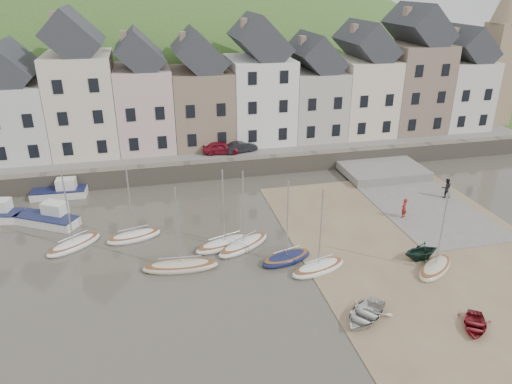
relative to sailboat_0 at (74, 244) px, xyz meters
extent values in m
plane|color=#484438|center=(13.85, -5.78, -0.26)|extent=(160.00, 160.00, 0.00)
cube|color=#3A5B24|center=(13.85, 26.22, 0.49)|extent=(90.00, 30.00, 1.50)
cube|color=slate|center=(13.85, 14.72, 1.29)|extent=(70.00, 7.00, 0.10)
cube|color=slate|center=(13.85, 11.22, 0.64)|extent=(70.00, 1.20, 1.80)
cube|color=#79624A|center=(24.85, -5.78, -0.23)|extent=(18.00, 26.00, 0.06)
cube|color=slate|center=(28.85, 2.22, -0.20)|extent=(8.00, 18.00, 0.12)
ellipsoid|color=#3A5B24|center=(8.85, 54.22, -18.26)|extent=(134.40, 84.00, 84.00)
cube|color=silver|center=(-6.20, 18.22, 4.99)|extent=(5.80, 8.00, 7.50)
cube|color=beige|center=(-0.05, 18.22, 6.24)|extent=(6.40, 8.00, 10.00)
cube|color=gray|center=(-1.65, 18.22, 14.46)|extent=(0.60, 0.90, 1.40)
cube|color=#CAABA7|center=(6.00, 18.22, 5.49)|extent=(5.60, 8.00, 8.50)
cube|color=gray|center=(4.60, 18.22, 12.56)|extent=(0.60, 0.90, 1.40)
cube|color=#826C5A|center=(11.95, 18.22, 5.24)|extent=(6.20, 8.00, 8.00)
cube|color=gray|center=(10.40, 18.22, 12.36)|extent=(0.60, 0.90, 1.40)
cube|color=white|center=(18.40, 18.22, 5.74)|extent=(6.60, 8.00, 9.00)
cube|color=gray|center=(16.75, 18.22, 13.56)|extent=(0.60, 0.90, 1.40)
cube|color=#B5B0A5|center=(24.65, 18.22, 4.99)|extent=(5.80, 8.00, 7.50)
cube|color=gray|center=(23.20, 18.22, 11.66)|extent=(0.60, 0.90, 1.40)
cube|color=beige|center=(30.60, 18.22, 5.49)|extent=(6.00, 8.00, 8.50)
cube|color=gray|center=(29.10, 18.22, 12.76)|extent=(0.60, 0.90, 1.40)
cube|color=#7F6B5C|center=(36.85, 18.22, 6.24)|extent=(6.40, 8.00, 10.00)
cube|color=gray|center=(35.25, 18.22, 14.46)|extent=(0.60, 0.90, 1.40)
cube|color=silver|center=(43.00, 18.22, 5.24)|extent=(5.80, 8.00, 8.00)
cube|color=gray|center=(41.55, 18.22, 12.16)|extent=(0.60, 0.90, 1.40)
cube|color=#997F60|center=(48.40, 18.22, 7.24)|extent=(3.50, 3.50, 12.00)
ellipsoid|color=silver|center=(0.00, 0.00, -0.06)|extent=(4.34, 3.79, 0.84)
ellipsoid|color=brown|center=(0.00, 0.00, 0.16)|extent=(3.98, 3.47, 0.20)
cylinder|color=#B2B5B7|center=(0.00, 0.00, 3.04)|extent=(0.10, 0.10, 5.60)
cylinder|color=#B2B5B7|center=(0.00, 0.00, 0.69)|extent=(1.94, 1.49, 0.08)
ellipsoid|color=silver|center=(4.31, 0.27, -0.06)|extent=(4.35, 2.44, 0.84)
ellipsoid|color=brown|center=(4.31, 0.27, 0.16)|extent=(4.00, 2.22, 0.20)
cylinder|color=#B2B5B7|center=(4.31, 0.27, 3.04)|extent=(0.10, 0.10, 5.60)
cylinder|color=#B2B5B7|center=(4.31, 0.27, 0.69)|extent=(2.22, 0.62, 0.08)
ellipsoid|color=beige|center=(7.40, -4.72, -0.06)|extent=(5.30, 1.95, 0.84)
ellipsoid|color=brown|center=(7.40, -4.72, 0.16)|extent=(4.87, 1.77, 0.20)
cylinder|color=#B2B5B7|center=(7.40, -4.72, 3.04)|extent=(0.10, 0.10, 5.60)
cylinder|color=#B2B5B7|center=(7.40, -4.72, 0.69)|extent=(2.85, 0.33, 0.08)
ellipsoid|color=silver|center=(12.18, -2.89, -0.06)|extent=(4.79, 3.74, 0.84)
ellipsoid|color=brown|center=(12.18, -2.89, 0.16)|extent=(4.39, 3.42, 0.20)
cylinder|color=#B2B5B7|center=(12.18, -2.89, 3.04)|extent=(0.10, 0.10, 5.60)
cylinder|color=#B2B5B7|center=(12.18, -2.89, 0.69)|extent=(2.24, 1.42, 0.08)
ellipsoid|color=silver|center=(10.84, -2.40, -0.06)|extent=(4.91, 2.94, 0.84)
ellipsoid|color=brown|center=(10.84, -2.40, 0.16)|extent=(4.51, 2.69, 0.20)
cylinder|color=#B2B5B7|center=(10.84, -2.40, 3.04)|extent=(0.10, 0.10, 5.60)
cylinder|color=#B2B5B7|center=(10.84, -2.40, 0.69)|extent=(2.46, 0.91, 0.08)
ellipsoid|color=#151B43|center=(14.73, -5.37, -0.06)|extent=(4.15, 2.54, 0.84)
ellipsoid|color=brown|center=(14.73, -5.37, 0.16)|extent=(3.81, 2.32, 0.20)
cylinder|color=#B2B5B7|center=(14.73, -5.37, 3.04)|extent=(0.10, 0.10, 5.60)
cylinder|color=#B2B5B7|center=(14.73, -5.37, 0.69)|extent=(2.07, 0.68, 0.08)
ellipsoid|color=silver|center=(16.50, -7.04, -0.06)|extent=(4.44, 2.65, 0.84)
ellipsoid|color=brown|center=(16.50, -7.04, 0.16)|extent=(4.08, 2.42, 0.20)
cylinder|color=#B2B5B7|center=(16.50, -7.04, 3.04)|extent=(0.10, 0.10, 5.60)
cylinder|color=#B2B5B7|center=(16.50, -7.04, 0.69)|extent=(2.22, 0.75, 0.08)
ellipsoid|color=beige|center=(24.21, -8.85, -0.06)|extent=(4.11, 3.58, 0.84)
ellipsoid|color=brown|center=(24.21, -8.85, 0.16)|extent=(3.77, 3.28, 0.20)
cylinder|color=#B2B5B7|center=(24.21, -8.85, 3.04)|extent=(0.10, 0.10, 5.60)
cylinder|color=#B2B5B7|center=(24.21, -8.85, 0.69)|extent=(1.82, 1.37, 0.08)
cube|color=silver|center=(-2.54, 4.33, 0.09)|extent=(5.40, 4.13, 0.70)
cube|color=#151B43|center=(-2.54, 4.33, 0.46)|extent=(5.34, 4.12, 0.08)
cube|color=silver|center=(-1.85, 4.73, 0.94)|extent=(2.20, 1.97, 1.00)
cube|color=silver|center=(-2.29, 9.80, 0.09)|extent=(4.88, 1.94, 0.70)
cube|color=#151B43|center=(-2.29, 9.80, 0.46)|extent=(4.78, 1.99, 0.08)
cube|color=silver|center=(-1.58, 9.83, 0.94)|extent=(1.74, 1.28, 1.00)
imported|color=silver|center=(17.35, -12.53, 0.16)|extent=(4.27, 4.11, 0.72)
imported|color=black|center=(23.97, -7.37, 0.49)|extent=(2.87, 2.54, 1.39)
imported|color=maroon|center=(23.03, -14.70, 0.07)|extent=(3.03, 3.21, 0.54)
imported|color=maroon|center=(26.00, -1.24, 0.70)|extent=(0.74, 0.68, 1.69)
imported|color=black|center=(31.70, 1.54, 0.76)|extent=(0.97, 0.80, 1.82)
imported|color=maroon|center=(13.27, 13.72, 1.98)|extent=(3.94, 2.00, 1.28)
imported|color=black|center=(15.40, 13.72, 1.89)|extent=(3.57, 2.00, 1.11)
camera|label=1|loc=(6.11, -32.94, 17.85)|focal=33.62mm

